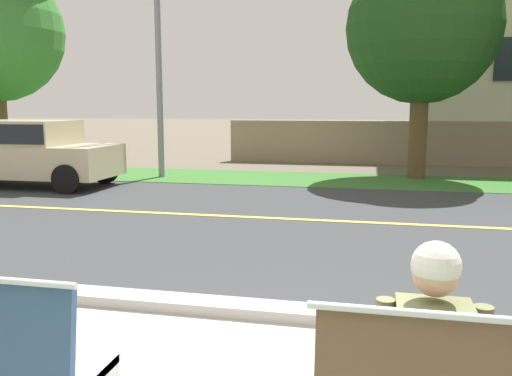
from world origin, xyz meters
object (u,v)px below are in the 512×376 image
Objects in this scene: car_beige_near at (24,150)px; seated_person_olive at (429,353)px; shade_tree_left at (429,15)px; streetlamp at (161,32)px.

seated_person_olive is at bearing -45.54° from car_beige_near.
streetlamp is at bearing -171.74° from shade_tree_left.
seated_person_olive is at bearing -61.98° from streetlamp.
car_beige_near is 10.34m from shade_tree_left.
car_beige_near is 0.68× the size of shade_tree_left.
car_beige_near reaches higher than seated_person_olive.
seated_person_olive is 12.32m from shade_tree_left.
car_beige_near is at bearing -136.54° from streetlamp.
seated_person_olive is 0.29× the size of car_beige_near.
streetlamp reaches higher than seated_person_olive.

